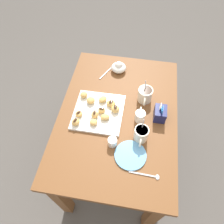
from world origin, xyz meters
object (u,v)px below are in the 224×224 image
at_px(chocolate_sauce_pitcher, 113,142).
at_px(beignet_4, 91,100).
at_px(sugar_caddy, 160,113).
at_px(coffee_mug_cream_right, 141,134).
at_px(beignet_3, 105,117).
at_px(beignet_8, 95,114).
at_px(beignet_5, 79,114).
at_px(beignet_10, 94,122).
at_px(dining_table, 117,126).
at_px(beignet_6, 102,110).
at_px(beignet_0, 111,103).
at_px(coffee_mug_cream_left, 145,95).
at_px(saucer_sky_left, 130,155).
at_px(beignet_7, 84,95).
at_px(beignet_2, 103,99).
at_px(pastry_plate_square, 98,112).
at_px(beignet_9, 76,122).
at_px(beignet_1, 115,109).
at_px(cream_pitcher_white, 140,116).
at_px(ice_cream_bowl, 119,67).

xyz_separation_m(chocolate_sauce_pitcher, beignet_4, (-0.26, -0.19, 0.00)).
relative_size(sugar_caddy, beignet_4, 2.07).
distance_m(coffee_mug_cream_right, beignet_3, 0.24).
bearing_deg(coffee_mug_cream_right, beignet_8, -108.58).
distance_m(beignet_5, beignet_10, 0.11).
height_order(dining_table, sugar_caddy, sugar_caddy).
xyz_separation_m(sugar_caddy, beignet_6, (0.03, -0.35, -0.01)).
bearing_deg(beignet_4, beignet_8, 25.27).
height_order(beignet_8, beignet_10, beignet_8).
relative_size(beignet_0, beignet_8, 1.17).
height_order(coffee_mug_cream_left, saucer_sky_left, coffee_mug_cream_left).
bearing_deg(beignet_7, beignet_2, 83.76).
relative_size(beignet_6, beignet_8, 0.91).
relative_size(chocolate_sauce_pitcher, beignet_7, 2.00).
relative_size(beignet_7, beignet_8, 0.97).
height_order(pastry_plate_square, chocolate_sauce_pitcher, chocolate_sauce_pitcher).
xyz_separation_m(beignet_3, beignet_8, (-0.01, -0.06, 0.00)).
distance_m(coffee_mug_cream_right, chocolate_sauce_pitcher, 0.16).
height_order(beignet_6, beignet_9, beignet_9).
distance_m(dining_table, beignet_1, 0.18).
distance_m(cream_pitcher_white, ice_cream_bowl, 0.44).
relative_size(beignet_1, beignet_4, 1.05).
distance_m(chocolate_sauce_pitcher, beignet_0, 0.26).
relative_size(coffee_mug_cream_left, saucer_sky_left, 0.83).
distance_m(beignet_0, beignet_2, 0.06).
distance_m(ice_cream_bowl, beignet_1, 0.37).
height_order(beignet_4, beignet_10, beignet_4).
height_order(coffee_mug_cream_left, sugar_caddy, coffee_mug_cream_left).
height_order(beignet_0, beignet_7, beignet_7).
bearing_deg(beignet_6, beignet_3, 34.09).
distance_m(cream_pitcher_white, beignet_7, 0.39).
bearing_deg(beignet_7, beignet_0, 78.35).
height_order(cream_pitcher_white, saucer_sky_left, cream_pitcher_white).
bearing_deg(beignet_8, beignet_4, -154.73).
bearing_deg(beignet_7, dining_table, 69.52).
xyz_separation_m(beignet_0, beignet_6, (0.06, -0.05, -0.00)).
distance_m(beignet_3, beignet_4, 0.15).
xyz_separation_m(beignet_7, beignet_9, (0.21, 0.00, 0.00)).
distance_m(beignet_3, beignet_5, 0.16).
height_order(sugar_caddy, beignet_5, sugar_caddy).
bearing_deg(beignet_7, cream_pitcher_white, 74.14).
distance_m(saucer_sky_left, beignet_5, 0.39).
bearing_deg(saucer_sky_left, beignet_2, -147.01).
distance_m(chocolate_sauce_pitcher, beignet_6, 0.22).
height_order(coffee_mug_cream_left, beignet_6, coffee_mug_cream_left).
xyz_separation_m(beignet_9, beignet_10, (-0.02, 0.10, -0.00)).
relative_size(chocolate_sauce_pitcher, beignet_1, 1.71).
height_order(chocolate_sauce_pitcher, beignet_1, chocolate_sauce_pitcher).
height_order(saucer_sky_left, beignet_8, beignet_8).
distance_m(cream_pitcher_white, sugar_caddy, 0.12).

